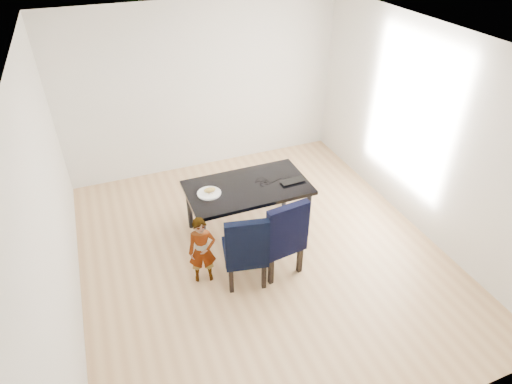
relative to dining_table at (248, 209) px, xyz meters
name	(u,v)px	position (x,y,z in m)	size (l,w,h in m)	color
floor	(262,253)	(0.00, -0.50, -0.38)	(4.50, 5.00, 0.01)	tan
ceiling	(264,44)	(0.00, -0.50, 2.33)	(4.50, 5.00, 0.01)	white
wall_back	(203,89)	(0.00, 2.00, 0.98)	(4.50, 0.01, 2.70)	white
wall_front	(400,340)	(0.00, -3.00, 0.98)	(4.50, 0.01, 2.70)	silver
wall_left	(49,209)	(-2.25, -0.50, 0.98)	(0.01, 5.00, 2.70)	white
wall_right	(423,132)	(2.25, -0.50, 0.98)	(0.01, 5.00, 2.70)	white
dining_table	(248,209)	(0.00, 0.00, 0.00)	(1.60, 0.90, 0.75)	black
chair_left	(245,246)	(-0.35, -0.82, 0.14)	(0.49, 0.51, 1.02)	black
chair_right	(277,233)	(0.08, -0.78, 0.17)	(0.52, 0.54, 1.08)	black
child	(202,251)	(-0.82, -0.65, 0.08)	(0.33, 0.22, 0.90)	orange
plate	(209,193)	(-0.51, 0.02, 0.38)	(0.30, 0.30, 0.02)	white
sandwich	(210,190)	(-0.50, 0.03, 0.42)	(0.16, 0.07, 0.06)	#B99442
laptop	(291,179)	(0.59, -0.08, 0.39)	(0.34, 0.22, 0.03)	black
cable_tangle	(265,184)	(0.23, -0.04, 0.38)	(0.13, 0.13, 0.01)	black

